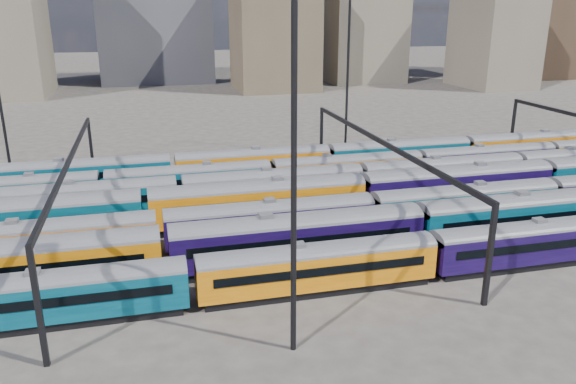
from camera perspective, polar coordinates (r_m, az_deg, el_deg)
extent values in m
plane|color=#3F3935|center=(57.37, -0.22, -3.01)|extent=(500.00, 500.00, 0.00)
cube|color=black|center=(42.80, -22.68, -11.85)|extent=(17.48, 2.27, 0.64)
cube|color=#053E51|center=(42.04, -22.96, -9.88)|extent=(18.40, 2.67, 2.67)
cylinder|color=#4C4C51|center=(41.46, -23.18, -8.25)|extent=(18.40, 2.67, 2.67)
cube|color=black|center=(40.71, -23.27, -10.36)|extent=(16.19, 0.06, 0.69)
cube|color=black|center=(43.09, -22.76, -8.68)|extent=(16.19, 0.06, 0.69)
cube|color=slate|center=(41.17, -23.30, -7.36)|extent=(0.92, 0.83, 0.32)
cube|color=black|center=(43.76, 3.01, -9.65)|extent=(17.48, 2.27, 0.64)
cube|color=#CE6C08|center=(43.01, 3.05, -7.70)|extent=(18.40, 2.67, 2.67)
cylinder|color=#4C4C51|center=(42.45, 3.08, -6.08)|extent=(18.40, 2.67, 2.67)
cube|color=black|center=(41.71, 3.61, -8.08)|extent=(16.19, 0.06, 0.69)
cube|color=black|center=(44.05, 2.54, -6.58)|extent=(16.19, 0.06, 0.69)
cube|color=slate|center=(42.16, 3.10, -5.20)|extent=(0.92, 0.83, 0.32)
cube|color=black|center=(52.15, 23.53, -6.48)|extent=(17.48, 2.27, 0.64)
cube|color=black|center=(51.53, 23.76, -4.80)|extent=(18.40, 2.67, 2.67)
cylinder|color=#4C4C51|center=(51.06, 23.95, -3.41)|extent=(18.40, 2.67, 2.67)
cube|color=black|center=(50.45, 24.73, -5.02)|extent=(16.19, 0.06, 0.69)
cube|color=black|center=(52.39, 22.92, -3.94)|extent=(16.19, 0.06, 0.69)
cube|color=slate|center=(50.82, 24.05, -2.67)|extent=(0.92, 0.83, 0.32)
cube|color=black|center=(47.74, -25.63, -9.00)|extent=(20.26, 2.63, 0.75)
cube|color=#CE6C08|center=(46.96, -25.94, -6.90)|extent=(21.32, 3.09, 3.09)
cylinder|color=#4C4C51|center=(46.37, -26.20, -5.16)|extent=(21.32, 3.09, 3.09)
cube|color=black|center=(45.41, -26.37, -7.29)|extent=(18.76, 0.06, 0.80)
cube|color=black|center=(48.22, -25.66, -5.73)|extent=(18.76, 0.06, 0.80)
cube|color=slate|center=(46.08, -26.35, -4.22)|extent=(1.07, 0.96, 0.37)
cube|color=black|center=(47.99, 1.04, -6.93)|extent=(20.26, 2.63, 0.75)
cube|color=black|center=(47.20, 1.05, -4.82)|extent=(21.32, 3.09, 3.09)
cylinder|color=#4C4C51|center=(46.62, 1.06, -3.07)|extent=(21.32, 3.09, 3.09)
cube|color=black|center=(45.67, 1.57, -5.13)|extent=(18.76, 0.06, 0.80)
cube|color=black|center=(48.46, 0.56, -3.72)|extent=(18.76, 0.06, 0.80)
cube|color=slate|center=(46.33, 1.06, -2.12)|extent=(1.07, 0.96, 0.37)
cube|color=black|center=(57.34, 22.75, -4.12)|extent=(20.26, 2.63, 0.75)
cube|color=#053E51|center=(56.68, 22.98, -2.32)|extent=(21.32, 3.09, 3.09)
cylinder|color=#4C4C51|center=(56.20, 23.17, -0.84)|extent=(21.32, 3.09, 3.09)
cube|color=black|center=(55.41, 23.98, -2.49)|extent=(18.76, 0.06, 0.80)
cube|color=black|center=(57.73, 22.12, -1.46)|extent=(18.76, 0.06, 0.80)
cube|color=slate|center=(55.96, 23.28, -0.04)|extent=(1.07, 0.96, 0.37)
cube|color=black|center=(52.04, -23.73, -6.54)|extent=(18.26, 2.37, 0.67)
cube|color=#CE6C08|center=(51.39, -23.97, -4.78)|extent=(19.22, 2.79, 2.79)
cylinder|color=#4C4C51|center=(50.90, -24.17, -3.33)|extent=(19.22, 2.79, 2.79)
cube|color=black|center=(49.97, -24.26, -5.04)|extent=(16.91, 0.06, 0.72)
cube|color=black|center=(52.56, -23.78, -3.86)|extent=(16.91, 0.06, 0.72)
cube|color=slate|center=(50.65, -24.27, -2.55)|extent=(0.96, 0.86, 0.34)
cube|color=black|center=(52.16, -1.75, -4.85)|extent=(18.26, 2.37, 0.67)
cube|color=black|center=(51.51, -1.77, -3.08)|extent=(19.22, 2.79, 2.79)
cylinder|color=#4C4C51|center=(51.02, -1.78, -1.62)|extent=(19.22, 2.79, 2.79)
cube|color=black|center=(50.10, -1.42, -3.29)|extent=(16.91, 0.06, 0.72)
cube|color=black|center=(52.68, -2.10, -2.20)|extent=(16.91, 0.06, 0.72)
cube|color=slate|center=(50.78, -1.79, -0.83)|extent=(0.96, 0.86, 0.34)
cube|color=black|center=(59.33, 17.31, -2.80)|extent=(18.26, 2.37, 0.67)
cube|color=#053E51|center=(58.76, 17.46, -1.22)|extent=(19.22, 2.79, 2.79)
cylinder|color=#4C4C51|center=(58.33, 17.59, 0.07)|extent=(19.22, 2.79, 2.79)
cube|color=black|center=(57.53, 18.21, -1.36)|extent=(16.91, 0.06, 0.72)
cube|color=black|center=(59.79, 16.80, -0.49)|extent=(16.91, 0.06, 0.72)
cube|color=slate|center=(58.11, 17.66, 0.77)|extent=(0.96, 0.86, 0.34)
cube|color=black|center=(57.00, -25.25, -4.58)|extent=(20.32, 2.64, 0.75)
cube|color=#053E51|center=(56.34, -25.51, -2.77)|extent=(21.39, 3.10, 3.10)
cylinder|color=#4C4C51|center=(55.86, -25.72, -1.28)|extent=(21.39, 3.10, 3.10)
cube|color=black|center=(54.78, -25.85, -2.98)|extent=(18.82, 0.06, 0.80)
cube|color=black|center=(57.68, -25.28, -1.89)|extent=(18.82, 0.06, 0.80)
cube|color=slate|center=(55.61, -25.83, -0.48)|extent=(1.07, 0.96, 0.37)
cube|color=black|center=(56.67, -2.95, -2.91)|extent=(20.32, 2.64, 0.75)
cube|color=#CE6C08|center=(56.01, -2.99, -1.07)|extent=(21.39, 3.10, 3.10)
cylinder|color=#4C4C51|center=(55.52, -3.01, 0.44)|extent=(21.39, 3.10, 3.10)
cube|color=black|center=(54.43, -2.67, -1.23)|extent=(18.82, 0.06, 0.80)
cube|color=black|center=(57.35, -3.30, -0.22)|extent=(18.82, 0.06, 0.80)
cube|color=slate|center=(55.27, -3.03, 1.26)|extent=(1.07, 0.96, 0.37)
cube|color=black|center=(64.35, 16.62, -1.06)|extent=(20.32, 2.64, 0.75)
cube|color=black|center=(63.76, 16.77, 0.57)|extent=(21.39, 3.10, 3.10)
cylinder|color=#4C4C51|center=(63.33, 16.90, 1.91)|extent=(21.39, 3.10, 3.10)
cube|color=black|center=(62.38, 17.52, 0.47)|extent=(18.82, 0.06, 0.80)
cube|color=black|center=(64.94, 16.11, 1.29)|extent=(18.82, 0.06, 0.80)
cube|color=slate|center=(63.12, 16.97, 2.63)|extent=(1.07, 0.96, 0.37)
cube|color=black|center=(60.91, -20.39, -2.58)|extent=(18.66, 2.42, 0.69)
cube|color=#053E51|center=(60.34, -20.57, -1.01)|extent=(19.64, 2.85, 2.85)
cylinder|color=#4C4C51|center=(59.92, -20.72, 0.28)|extent=(19.64, 2.85, 2.85)
cube|color=black|center=(58.87, -20.74, -1.14)|extent=(17.29, 0.06, 0.74)
cube|color=black|center=(61.60, -20.48, -0.28)|extent=(17.29, 0.06, 0.74)
cube|color=slate|center=(59.70, -20.80, 0.97)|extent=(0.98, 0.88, 0.34)
cube|color=black|center=(61.78, -1.46, -1.10)|extent=(18.66, 2.42, 0.69)
cube|color=black|center=(61.22, -1.48, 0.46)|extent=(19.64, 2.85, 2.85)
cylinder|color=#4C4C51|center=(60.81, -1.49, 1.74)|extent=(19.64, 2.85, 2.85)
cube|color=black|center=(59.78, -1.17, 0.36)|extent=(17.29, 0.06, 0.74)
cube|color=black|center=(62.47, -1.77, 1.15)|extent=(17.29, 0.06, 0.74)
cube|color=slate|center=(60.60, -1.49, 2.42)|extent=(0.98, 0.88, 0.34)
cube|color=black|center=(68.88, 15.19, 0.30)|extent=(18.66, 2.42, 0.69)
cube|color=#053E51|center=(68.38, 15.31, 1.71)|extent=(19.64, 2.85, 2.85)
cylinder|color=#4C4C51|center=(68.00, 15.41, 2.86)|extent=(19.64, 2.85, 2.85)
cube|color=black|center=(67.09, 15.93, 1.64)|extent=(17.29, 0.06, 0.74)
cube|color=black|center=(69.49, 14.76, 2.31)|extent=(17.29, 0.06, 0.74)
cube|color=slate|center=(67.82, 15.46, 3.47)|extent=(0.98, 0.88, 0.34)
cube|color=black|center=(66.87, -26.32, -1.56)|extent=(17.51, 2.27, 0.65)
cube|color=#053E51|center=(66.38, -26.52, -0.21)|extent=(18.43, 2.67, 2.67)
cylinder|color=#4C4C51|center=(66.01, -26.68, 0.89)|extent=(18.43, 2.67, 2.67)
cube|color=black|center=(65.02, -26.79, -0.30)|extent=(16.22, 0.06, 0.69)
cube|color=black|center=(67.56, -26.33, 0.40)|extent=(16.22, 0.06, 0.69)
cube|color=slate|center=(65.83, -26.76, 1.48)|extent=(0.92, 0.83, 0.32)
cube|color=black|center=(65.32, -9.86, -0.32)|extent=(17.51, 2.27, 0.65)
cube|color=#053E51|center=(64.82, -9.94, 1.07)|extent=(18.43, 2.67, 2.67)
cylinder|color=#4C4C51|center=(64.44, -10.00, 2.21)|extent=(18.43, 2.67, 2.67)
cube|color=black|center=(63.43, -9.85, 1.00)|extent=(16.22, 0.06, 0.69)
cube|color=black|center=(66.02, -10.05, 1.67)|extent=(16.22, 0.06, 0.69)
cube|color=slate|center=(64.26, -10.04, 2.82)|extent=(0.92, 0.83, 0.32)
cube|color=black|center=(69.18, 6.03, 0.90)|extent=(17.51, 2.27, 0.65)
cube|color=#CE6C08|center=(68.71, 6.08, 2.23)|extent=(18.43, 2.67, 2.67)
cylinder|color=#4C4C51|center=(68.36, 6.11, 3.30)|extent=(18.43, 2.67, 2.67)
cube|color=black|center=(67.40, 6.48, 2.18)|extent=(16.22, 0.06, 0.69)
cube|color=black|center=(69.85, 5.70, 2.78)|extent=(16.22, 0.06, 0.69)
cube|color=slate|center=(68.18, 6.13, 3.88)|extent=(0.92, 0.83, 0.32)
cube|color=black|center=(77.65, 19.35, 1.88)|extent=(17.51, 2.27, 0.65)
cube|color=black|center=(77.23, 19.48, 3.06)|extent=(18.43, 2.67, 2.67)
cylinder|color=#4C4C51|center=(76.92, 19.58, 4.02)|extent=(18.43, 2.67, 2.67)
cube|color=black|center=(76.07, 20.05, 3.03)|extent=(16.22, 0.06, 0.69)
cube|color=black|center=(78.25, 18.97, 3.54)|extent=(16.22, 0.06, 0.69)
cube|color=slate|center=(76.76, 19.64, 4.54)|extent=(0.92, 0.83, 0.32)
cube|color=black|center=(70.34, -19.61, 0.23)|extent=(18.30, 2.37, 0.67)
cube|color=#053E51|center=(69.86, -19.76, 1.58)|extent=(19.27, 2.79, 2.79)
cylinder|color=#4C4C51|center=(69.50, -19.88, 2.68)|extent=(19.27, 2.79, 2.79)
cube|color=black|center=(68.41, -19.88, 1.52)|extent=(16.95, 0.06, 0.72)
cube|color=black|center=(71.13, -19.69, 2.15)|extent=(16.95, 0.06, 0.72)
cube|color=slate|center=(69.32, -19.94, 3.28)|extent=(0.96, 0.87, 0.34)
cube|color=black|center=(71.05, -3.51, 1.45)|extent=(18.30, 2.37, 0.67)
cube|color=#CE6C08|center=(70.57, -3.54, 2.80)|extent=(19.27, 2.79, 2.79)
cylinder|color=#4C4C51|center=(70.21, -3.56, 3.90)|extent=(19.27, 2.79, 2.79)
cube|color=black|center=(69.14, -3.32, 2.77)|extent=(16.95, 0.06, 0.72)
cube|color=black|center=(71.83, -3.75, 3.34)|extent=(16.95, 0.06, 0.72)
cube|color=slate|center=(70.03, -3.57, 4.49)|extent=(0.96, 0.87, 0.34)
cube|color=black|center=(77.05, 11.17, 2.47)|extent=(18.30, 2.37, 0.67)
cube|color=#053E51|center=(76.61, 11.25, 3.71)|extent=(19.27, 2.79, 2.79)
cylinder|color=#4C4C51|center=(76.28, 11.31, 4.73)|extent=(19.27, 2.79, 2.79)
cube|color=black|center=(75.30, 11.72, 3.70)|extent=(16.95, 0.06, 0.72)
cube|color=black|center=(77.77, 10.82, 4.21)|extent=(16.95, 0.06, 0.72)
cube|color=slate|center=(76.12, 11.34, 5.27)|extent=(0.96, 0.87, 0.34)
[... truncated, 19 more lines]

